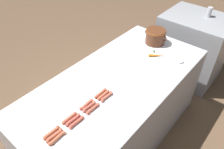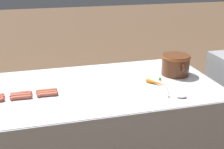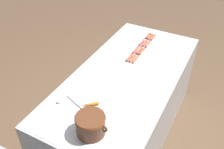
{
  "view_description": "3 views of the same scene",
  "coord_description": "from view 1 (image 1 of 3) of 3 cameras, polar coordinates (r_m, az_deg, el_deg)",
  "views": [
    {
      "loc": [
        0.95,
        -1.21,
        2.18
      ],
      "look_at": [
        -0.03,
        -0.05,
        0.92
      ],
      "focal_mm": 34.95,
      "sensor_mm": 36.0,
      "label": 1
    },
    {
      "loc": [
        1.92,
        -0.29,
        1.7
      ],
      "look_at": [
        0.1,
        0.2,
        0.97
      ],
      "focal_mm": 46.63,
      "sensor_mm": 36.0,
      "label": 2
    },
    {
      "loc": [
        -0.77,
        1.76,
        2.33
      ],
      "look_at": [
        0.08,
        0.15,
        0.91
      ],
      "focal_mm": 40.15,
      "sensor_mm": 36.0,
      "label": 3
    }
  ],
  "objects": [
    {
      "name": "hot_dog_11",
      "position": [
        1.84,
        -1.38,
        -5.8
      ],
      "size": [
        0.03,
        0.15,
        0.03
      ],
      "color": "#B15944",
      "rests_on": "griddle_counter"
    },
    {
      "name": "hot_dog_8",
      "position": [
        1.63,
        -14.19,
        -15.86
      ],
      "size": [
        0.03,
        0.15,
        0.03
      ],
      "color": "#B25B3D",
      "rests_on": "griddle_counter"
    },
    {
      "name": "hot_dog_7",
      "position": [
        1.85,
        -2.25,
        -5.38
      ],
      "size": [
        0.03,
        0.15,
        0.03
      ],
      "color": "#BD5A3D",
      "rests_on": "griddle_counter"
    },
    {
      "name": "hot_dog_1",
      "position": [
        1.72,
        -11.12,
        -11.07
      ],
      "size": [
        0.03,
        0.15,
        0.03
      ],
      "color": "#BB5C42",
      "rests_on": "griddle_counter"
    },
    {
      "name": "hot_dog_10",
      "position": [
        1.76,
        -5.04,
        -8.87
      ],
      "size": [
        0.03,
        0.15,
        0.03
      ],
      "color": "#B55340",
      "rests_on": "griddle_counter"
    },
    {
      "name": "bean_pot",
      "position": [
        2.54,
        11.31,
        9.91
      ],
      "size": [
        0.28,
        0.23,
        0.16
      ],
      "color": "#562D19",
      "rests_on": "griddle_counter"
    },
    {
      "name": "hot_dog_9",
      "position": [
        1.69,
        -9.27,
        -12.22
      ],
      "size": [
        0.03,
        0.15,
        0.03
      ],
      "color": "#BA4F3D",
      "rests_on": "griddle_counter"
    },
    {
      "name": "carrot",
      "position": [
        2.35,
        11.58,
        4.99
      ],
      "size": [
        0.15,
        0.13,
        0.03
      ],
      "color": "orange",
      "rests_on": "griddle_counter"
    },
    {
      "name": "soda_can",
      "position": [
        3.17,
        24.1,
        14.69
      ],
      "size": [
        0.07,
        0.07,
        0.12
      ],
      "color": "#BCBCC1",
      "rests_on": "back_cabinet"
    },
    {
      "name": "hot_dog_3",
      "position": [
        1.87,
        -3.04,
        -4.9
      ],
      "size": [
        0.03,
        0.15,
        0.03
      ],
      "color": "#BA583E",
      "rests_on": "griddle_counter"
    },
    {
      "name": "serving_spoon",
      "position": [
        2.33,
        16.53,
        3.45
      ],
      "size": [
        0.27,
        0.13,
        0.02
      ],
      "color": "#B7B7BC",
      "rests_on": "griddle_counter"
    },
    {
      "name": "back_cabinet",
      "position": [
        3.35,
        20.01,
        6.61
      ],
      "size": [
        0.86,
        0.7,
        0.94
      ],
      "primitive_type": "cube",
      "color": "#939599",
      "rests_on": "ground_plane"
    },
    {
      "name": "hot_dog_5",
      "position": [
        1.7,
        -10.17,
        -11.58
      ],
      "size": [
        0.03,
        0.15,
        0.03
      ],
      "color": "#BD4F40",
      "rests_on": "griddle_counter"
    },
    {
      "name": "hot_dog_0",
      "position": [
        1.67,
        -15.61,
        -14.42
      ],
      "size": [
        0.03,
        0.15,
        0.03
      ],
      "color": "#B55C3D",
      "rests_on": "griddle_counter"
    },
    {
      "name": "hot_dog_6",
      "position": [
        1.77,
        -6.03,
        -8.33
      ],
      "size": [
        0.03,
        0.15,
        0.03
      ],
      "color": "#B15645",
      "rests_on": "griddle_counter"
    },
    {
      "name": "hot_dog_2",
      "position": [
        1.79,
        -6.72,
        -7.78
      ],
      "size": [
        0.03,
        0.15,
        0.03
      ],
      "color": "#B85841",
      "rests_on": "griddle_counter"
    },
    {
      "name": "ground_plane",
      "position": [
        2.67,
        1.09,
        -15.02
      ],
      "size": [
        20.0,
        20.0,
        0.0
      ],
      "primitive_type": "plane",
      "color": "brown"
    },
    {
      "name": "griddle_counter",
      "position": [
        2.33,
        1.22,
        -8.98
      ],
      "size": [
        0.94,
        2.0,
        0.85
      ],
      "color": "#ADAFB5",
      "rests_on": "ground_plane"
    },
    {
      "name": "hot_dog_4",
      "position": [
        1.65,
        -14.88,
        -15.18
      ],
      "size": [
        0.03,
        0.15,
        0.03
      ],
      "color": "#BB583D",
      "rests_on": "griddle_counter"
    }
  ]
}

